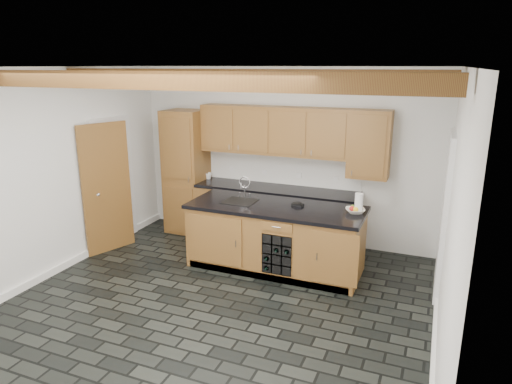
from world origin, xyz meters
TOP-DOWN VIEW (x-y plane):
  - ground at (0.00, 0.00)m, footprint 5.00×5.00m
  - room_shell at (-0.09, 0.53)m, footprint 5.01×5.00m
  - back_cabinetry at (-0.38, 2.24)m, footprint 3.65×0.62m
  - island at (0.31, 1.28)m, footprint 2.48×0.96m
  - faucet at (-0.25, 1.33)m, footprint 0.45×0.40m
  - kitchen_scale at (0.58, 1.41)m, footprint 0.17×0.12m
  - fruit_bowl at (1.38, 1.39)m, footprint 0.32×0.32m
  - fruit_cluster at (1.38, 1.39)m, footprint 0.16×0.17m
  - paper_towel at (1.42, 1.40)m, footprint 0.11×0.11m
  - mug at (-1.30, 2.33)m, footprint 0.11×0.11m

SIDE VIEW (x-z plane):
  - ground at x=0.00m, z-range 0.00..0.00m
  - island at x=0.31m, z-range 0.00..0.93m
  - kitchen_scale at x=0.58m, z-range 0.93..0.98m
  - fruit_bowl at x=1.38m, z-range 0.93..0.99m
  - faucet at x=-0.25m, z-range 0.79..1.14m
  - back_cabinetry at x=-0.38m, z-range -0.12..2.08m
  - mug at x=-1.30m, z-range 0.93..1.03m
  - fruit_cluster at x=1.38m, z-range 0.96..1.03m
  - paper_towel at x=1.42m, z-range 0.93..1.20m
  - room_shell at x=-0.09m, z-range -0.97..4.03m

